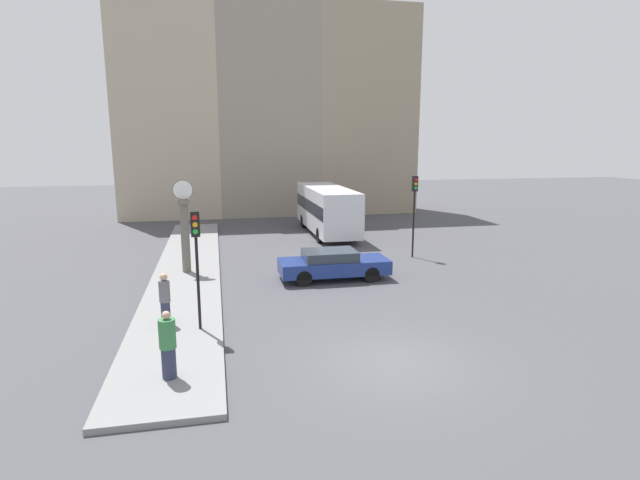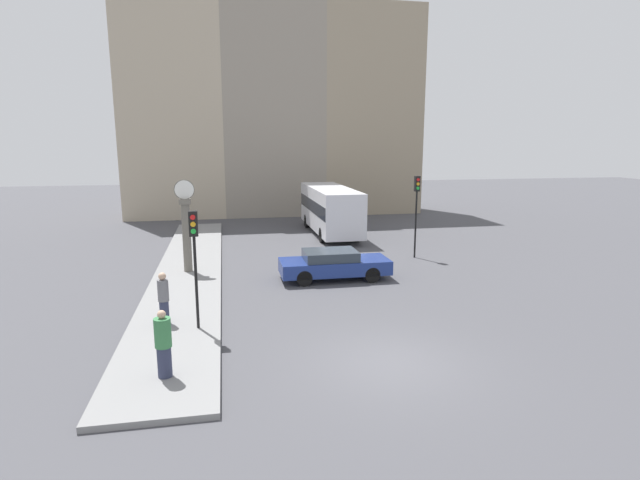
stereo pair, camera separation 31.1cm
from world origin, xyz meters
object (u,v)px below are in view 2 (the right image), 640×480
Objects in this scene: sedan_car at (334,264)px; traffic_light_far at (417,200)px; bus_distant at (330,208)px; street_clock at (186,228)px; pedestrian_green_hoodie at (163,344)px; traffic_light_near at (194,245)px; pedestrian_grey_jacket at (164,298)px.

traffic_light_far is (4.95, 3.21, 2.28)m from sedan_car.
bus_distant is 2.16× the size of street_clock.
bus_distant is 5.15× the size of pedestrian_green_hoodie.
traffic_light_near is 2.14× the size of pedestrian_green_hoodie.
pedestrian_grey_jacket reaches higher than sedan_car.
bus_distant is 20.57m from pedestrian_green_hoodie.
sedan_car is at bearing -17.70° from street_clock.
pedestrian_grey_jacket is (-0.41, 3.82, -0.01)m from pedestrian_green_hoodie.
bus_distant is at bearing 45.84° from street_clock.
traffic_light_far is 13.98m from pedestrian_grey_jacket.
street_clock reaches higher than pedestrian_green_hoodie.
street_clock is (-11.14, -1.24, -0.86)m from traffic_light_far.
traffic_light_far is 11.24m from street_clock.
bus_distant is 5.29× the size of pedestrian_grey_jacket.
street_clock is at bearing 90.53° from pedestrian_green_hoodie.
traffic_light_far is 16.12m from pedestrian_green_hoodie.
bus_distant is (2.09, 10.49, 1.02)m from sedan_car.
bus_distant reaches higher than pedestrian_green_hoodie.
street_clock is at bearing -173.67° from traffic_light_far.
traffic_light_far is (10.39, 8.39, 0.17)m from traffic_light_near.
bus_distant is 17.43m from traffic_light_near.
traffic_light_far is at bearing 38.92° from traffic_light_near.
traffic_light_far reaches higher than pedestrian_grey_jacket.
traffic_light_near reaches higher than pedestrian_grey_jacket.
street_clock reaches higher than bus_distant.
traffic_light_far is 2.50× the size of pedestrian_grey_jacket.
street_clock is at bearing 87.23° from pedestrian_grey_jacket.
bus_distant is at bearing 66.56° from pedestrian_green_hoodie.
bus_distant reaches higher than sedan_car.
pedestrian_green_hoodie reaches higher than pedestrian_grey_jacket.
street_clock reaches higher than sedan_car.
traffic_light_near is (-7.53, -15.68, 1.09)m from bus_distant.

